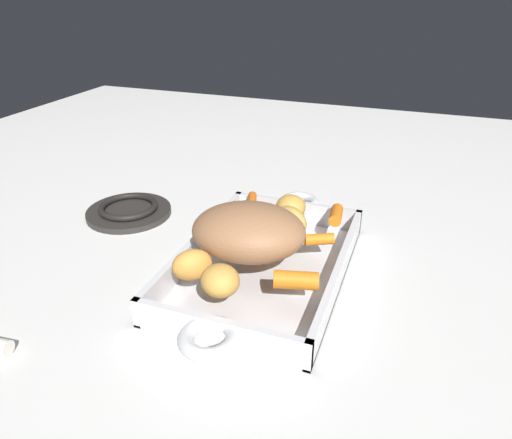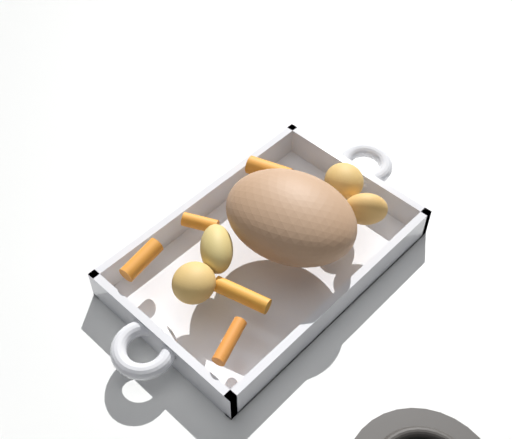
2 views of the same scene
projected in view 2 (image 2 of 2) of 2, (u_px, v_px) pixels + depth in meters
ground_plane at (265, 263)px, 0.88m from camera, size 2.05×2.05×0.00m
roasting_dish at (266, 256)px, 0.87m from camera, size 0.44×0.22×0.04m
pork_roast at (291, 216)px, 0.83m from camera, size 0.15×0.18×0.07m
baby_carrot_center_right at (242, 295)px, 0.79m from camera, size 0.03×0.07×0.02m
baby_carrot_center_left at (200, 223)px, 0.86m from camera, size 0.03×0.04×0.02m
baby_carrot_short at (230, 341)px, 0.76m from camera, size 0.05×0.03×0.02m
baby_carrot_northeast at (142, 260)px, 0.82m from camera, size 0.06×0.03×0.02m
baby_carrot_northwest at (269, 171)px, 0.91m from camera, size 0.04×0.06×0.02m
potato_corner at (194, 283)px, 0.79m from camera, size 0.07×0.07×0.04m
potato_golden_large at (366, 209)px, 0.86m from camera, size 0.06×0.06×0.04m
potato_near_roast at (217, 249)px, 0.82m from camera, size 0.07×0.07×0.04m
potato_whole at (344, 181)px, 0.89m from camera, size 0.06×0.06×0.04m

